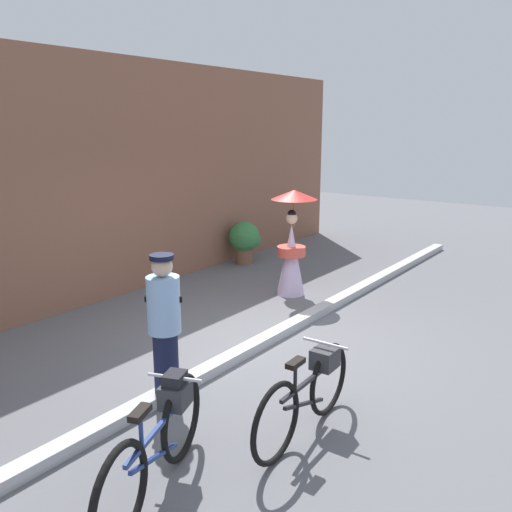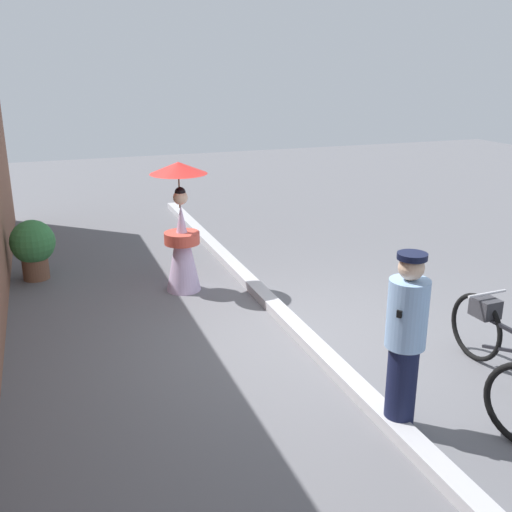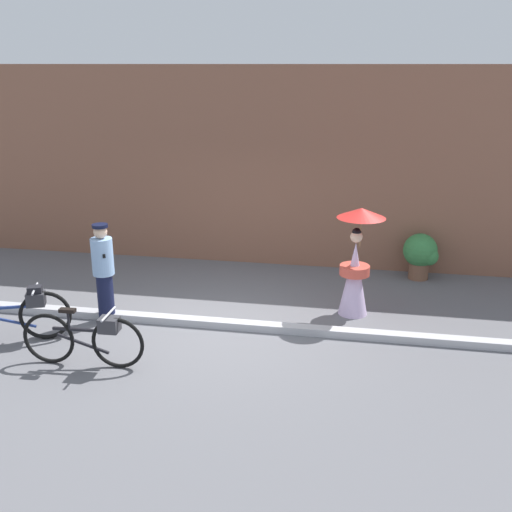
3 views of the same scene
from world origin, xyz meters
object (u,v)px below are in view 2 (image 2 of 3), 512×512
Objects in this scene: person_with_parasol at (181,228)px; potted_plant_by_door at (34,245)px; person_officer at (405,339)px; bicycle_near_officer at (507,339)px.

potted_plant_by_door is (1.21, 1.94, -0.39)m from person_with_parasol.
person_officer is at bearing -165.81° from person_with_parasol.
person_officer is (-0.39, 1.49, 0.43)m from bicycle_near_officer.
potted_plant_by_door reaches higher than bicycle_near_officer.
person_with_parasol is 2.32m from potted_plant_by_door.
bicycle_near_officer is 6.48m from potted_plant_by_door.
person_officer is at bearing -150.22° from potted_plant_by_door.
person_officer is 4.04m from person_with_parasol.
person_with_parasol is 2.02× the size of potted_plant_by_door.
person_officer is 1.80× the size of potted_plant_by_door.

